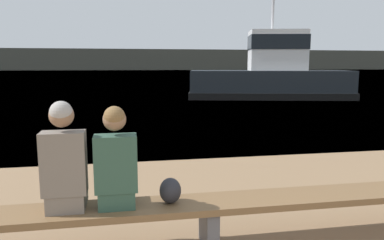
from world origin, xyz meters
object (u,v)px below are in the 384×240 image
object	(u,v)px
bench_main	(209,209)
tugboat_red	(270,77)
person_left	(64,163)
shopping_bag	(170,191)
person_right	(116,164)

from	to	relation	value
bench_main	tugboat_red	distance (m)	17.22
person_left	bench_main	bearing A→B (deg)	-0.27
person_left	tugboat_red	size ratio (longest dim) A/B	0.11
bench_main	person_left	distance (m)	1.44
shopping_bag	person_left	bearing A→B (deg)	-179.45
person_left	shopping_bag	size ratio (longest dim) A/B	4.10
person_right	shopping_bag	xyz separation A→B (m)	(0.50, 0.01, -0.29)
bench_main	person_right	world-z (taller)	person_right
person_left	tugboat_red	xyz separation A→B (m)	(8.37, 15.70, 0.20)
person_right	shopping_bag	size ratio (longest dim) A/B	3.88
person_right	tugboat_red	distance (m)	17.58
person_left	shopping_bag	distance (m)	1.01
person_left	person_right	size ratio (longest dim) A/B	1.06
bench_main	person_right	size ratio (longest dim) A/B	7.52
tugboat_red	shopping_bag	bearing A→B (deg)	167.73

